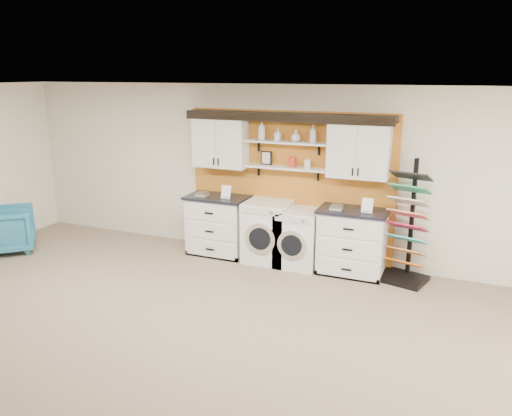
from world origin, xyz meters
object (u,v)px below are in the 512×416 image
at_px(dryer, 299,238).
at_px(armchair, 8,230).
at_px(base_cabinet_right, 352,242).
at_px(base_cabinet_left, 218,225).
at_px(washer, 268,232).
at_px(sample_rack, 406,244).

relative_size(dryer, armchair, 1.10).
bearing_deg(base_cabinet_right, armchair, -167.19).
distance_m(base_cabinet_left, armchair, 3.61).
bearing_deg(armchair, washer, -115.94).
bearing_deg(base_cabinet_right, dryer, -179.77).
xyz_separation_m(base_cabinet_right, sample_rack, (0.78, 0.04, 0.06)).
height_order(dryer, sample_rack, sample_rack).
bearing_deg(base_cabinet_left, dryer, -0.14).
relative_size(washer, sample_rack, 0.55).
xyz_separation_m(base_cabinet_left, base_cabinet_right, (2.26, -0.00, 0.00)).
height_order(base_cabinet_left, dryer, base_cabinet_left).
height_order(dryer, armchair, dryer).
distance_m(base_cabinet_right, dryer, 0.84).
xyz_separation_m(dryer, armchair, (-4.79, -1.28, -0.08)).
relative_size(base_cabinet_left, armchair, 1.22).
bearing_deg(washer, sample_rack, 1.08).
bearing_deg(base_cabinet_right, washer, -179.86).
xyz_separation_m(washer, armchair, (-4.27, -1.28, -0.12)).
bearing_deg(sample_rack, base_cabinet_left, -164.74).
xyz_separation_m(dryer, sample_rack, (1.62, 0.04, 0.10)).
height_order(base_cabinet_left, base_cabinet_right, base_cabinet_right).
distance_m(washer, sample_rack, 2.14).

